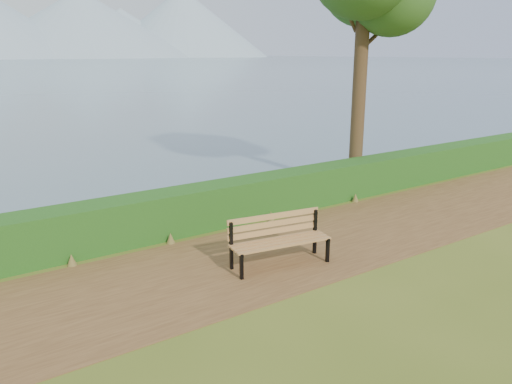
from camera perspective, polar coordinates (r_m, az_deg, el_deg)
ground at (r=9.95m, az=1.16°, el=-8.17°), size 140.00×140.00×0.00m
path at (r=10.18m, az=0.17°, el=-7.58°), size 40.00×3.40×0.01m
hedge at (r=11.86m, az=-6.11°, el=-1.70°), size 32.00×0.85×1.00m
bench at (r=9.73m, az=2.54°, el=-5.10°), size 2.05×0.89×1.00m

